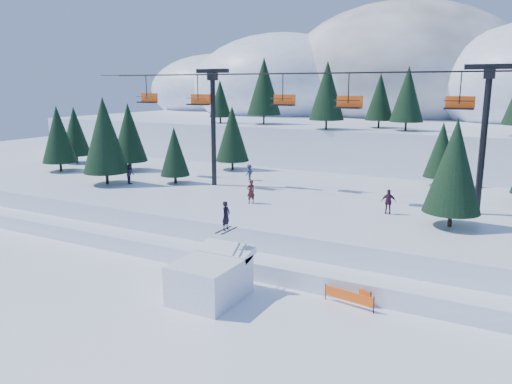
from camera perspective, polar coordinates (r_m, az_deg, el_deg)
The scene contains 10 objects.
ground at distance 27.30m, azimuth -9.55°, elevation -12.73°, with size 160.00×160.00×0.00m, color white.
mid_shelf at distance 41.72m, azimuth 5.68°, elevation -2.01°, with size 70.00×22.00×2.50m, color white.
berm at distance 33.28m, azimuth -1.08°, elevation -6.90°, with size 70.00×6.00×1.10m, color white.
mountain_ridge at distance 95.06m, azimuth 16.12°, elevation 10.60°, with size 119.00×60.45×26.46m.
jump_kicker at distance 27.50m, azimuth -5.18°, elevation -9.69°, with size 3.22×4.41×5.13m.
chairlift at distance 40.00m, azimuth 8.00°, elevation 9.03°, with size 46.00×3.21×10.28m.
conifer_stand at distance 39.41m, azimuth 13.00°, elevation 5.18°, with size 62.65×17.62×9.44m.
distant_skiers at distance 40.98m, azimuth 4.13°, elevation 0.81°, with size 34.43×9.22×1.85m.
banner_near at distance 27.15m, azimuth 10.57°, elevation -11.66°, with size 2.82×0.52×0.90m.
banner_far at distance 27.96m, azimuth 10.65°, elevation -10.95°, with size 2.67×1.09×0.90m.
Camera 1 is at (15.48, -19.39, 11.40)m, focal length 35.00 mm.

